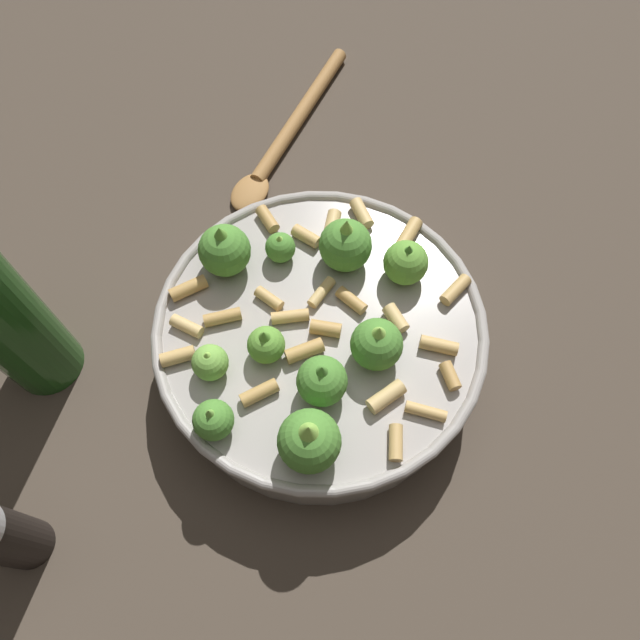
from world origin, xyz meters
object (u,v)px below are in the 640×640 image
object	(u,v)px
olive_oil_bottle	(4,320)
wooden_spoon	(287,135)
cooking_pan	(319,337)
pepper_shaker	(1,537)

from	to	relation	value
olive_oil_bottle	wooden_spoon	bearing A→B (deg)	-76.26
cooking_pan	wooden_spoon	world-z (taller)	cooking_pan
cooking_pan	wooden_spoon	bearing A→B (deg)	-30.61
cooking_pan	wooden_spoon	xyz separation A→B (m)	(0.23, -0.13, -0.03)
cooking_pan	pepper_shaker	xyz separation A→B (m)	(0.01, 0.28, 0.01)
pepper_shaker	wooden_spoon	distance (m)	0.47
wooden_spoon	olive_oil_bottle	bearing A→B (deg)	103.74
wooden_spoon	pepper_shaker	bearing A→B (deg)	117.23
wooden_spoon	cooking_pan	bearing A→B (deg)	149.39
cooking_pan	pepper_shaker	distance (m)	0.28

